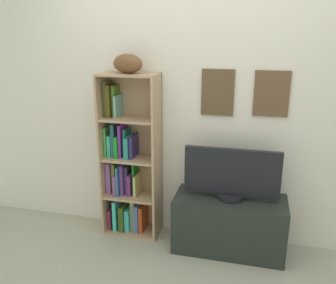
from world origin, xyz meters
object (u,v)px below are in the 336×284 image
at_px(television, 232,175).
at_px(tv_stand, 229,224).
at_px(bookshelf, 127,166).
at_px(football, 128,64).

bearing_deg(television, tv_stand, -90.00).
bearing_deg(tv_stand, bookshelf, 173.81).
bearing_deg(bookshelf, television, -6.12).
bearing_deg(football, television, -4.46).
height_order(bookshelf, tv_stand, bookshelf).
bearing_deg(tv_stand, television, 90.00).
relative_size(football, television, 0.38).
distance_m(football, television, 1.25).
distance_m(bookshelf, tv_stand, 1.03).
bearing_deg(television, bookshelf, 173.88).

